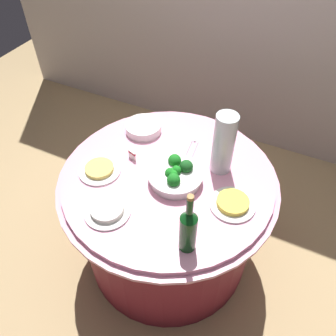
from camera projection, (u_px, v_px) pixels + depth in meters
ground_plane at (168, 250)px, 2.30m from camera, size 6.00×6.00×0.00m
buffet_table at (168, 217)px, 2.03m from camera, size 1.16×1.16×0.74m
broccoli_bowl at (176, 175)px, 1.71m from camera, size 0.28×0.28×0.12m
plate_stack at (143, 128)px, 2.00m from camera, size 0.21×0.21×0.05m
wine_bottle at (188, 229)px, 1.38m from camera, size 0.07×0.07×0.34m
decorative_fruit_vase at (223, 146)px, 1.69m from camera, size 0.11×0.11×0.34m
serving_tongs at (191, 149)px, 1.90m from camera, size 0.06×0.17×0.01m
food_plate_rice at (107, 210)px, 1.59m from camera, size 0.22×0.22×0.04m
food_plate_fried_egg at (233, 203)px, 1.61m from camera, size 0.22×0.22×0.04m
food_plate_noodles at (100, 170)px, 1.77m from camera, size 0.22×0.22×0.03m
label_placard_front at (132, 155)px, 1.83m from camera, size 0.05×0.02×0.05m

